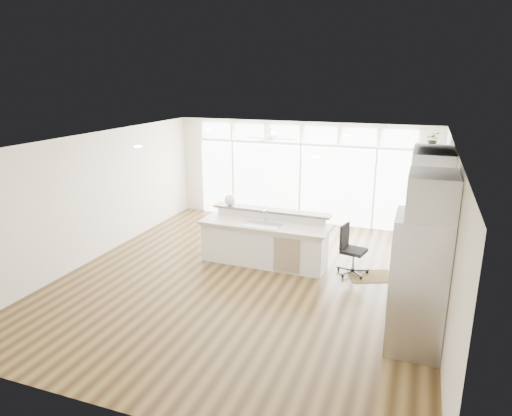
% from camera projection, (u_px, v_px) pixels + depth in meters
% --- Properties ---
extents(floor, '(7.00, 8.00, 0.02)m').
position_uv_depth(floor, '(248.00, 279.00, 8.98)').
color(floor, '#3F2B13').
rests_on(floor, ground).
extents(ceiling, '(7.00, 8.00, 0.02)m').
position_uv_depth(ceiling, '(247.00, 141.00, 8.22)').
color(ceiling, white).
rests_on(ceiling, wall_back).
extents(wall_back, '(7.00, 0.04, 2.70)m').
position_uv_depth(wall_back, '(301.00, 172.00, 12.21)').
color(wall_back, silver).
rests_on(wall_back, floor).
extents(wall_front, '(7.00, 0.04, 2.70)m').
position_uv_depth(wall_front, '(116.00, 311.00, 4.99)').
color(wall_front, silver).
rests_on(wall_front, floor).
extents(wall_left, '(0.04, 8.00, 2.70)m').
position_uv_depth(wall_left, '(95.00, 196.00, 9.75)').
color(wall_left, silver).
rests_on(wall_left, floor).
extents(wall_right, '(0.04, 8.00, 2.70)m').
position_uv_depth(wall_right, '(447.00, 234.00, 7.44)').
color(wall_right, silver).
rests_on(wall_right, floor).
extents(glass_wall, '(5.80, 0.06, 2.08)m').
position_uv_depth(glass_wall, '(300.00, 184.00, 12.24)').
color(glass_wall, silver).
rests_on(glass_wall, wall_back).
extents(transom_row, '(5.90, 0.06, 0.40)m').
position_uv_depth(transom_row, '(302.00, 134.00, 11.87)').
color(transom_row, silver).
rests_on(transom_row, wall_back).
extents(desk_window, '(0.04, 0.85, 0.85)m').
position_uv_depth(desk_window, '(445.00, 217.00, 7.67)').
color(desk_window, white).
rests_on(desk_window, wall_right).
extents(ceiling_fan, '(1.16, 1.16, 0.32)m').
position_uv_depth(ceiling_fan, '(270.00, 134.00, 10.98)').
color(ceiling_fan, white).
rests_on(ceiling_fan, ceiling).
extents(recessed_lights, '(3.40, 3.00, 0.02)m').
position_uv_depth(recessed_lights, '(251.00, 141.00, 8.41)').
color(recessed_lights, white).
rests_on(recessed_lights, ceiling).
extents(oven_cabinet, '(0.64, 1.20, 2.50)m').
position_uv_depth(oven_cabinet, '(426.00, 209.00, 9.20)').
color(oven_cabinet, white).
rests_on(oven_cabinet, floor).
extents(desk_nook, '(0.72, 1.30, 0.76)m').
position_uv_depth(desk_nook, '(418.00, 278.00, 8.10)').
color(desk_nook, white).
rests_on(desk_nook, floor).
extents(upper_cabinets, '(0.64, 1.30, 0.64)m').
position_uv_depth(upper_cabinets, '(432.00, 169.00, 7.55)').
color(upper_cabinets, white).
rests_on(upper_cabinets, wall_right).
extents(refrigerator, '(0.76, 0.90, 2.00)m').
position_uv_depth(refrigerator, '(418.00, 284.00, 6.45)').
color(refrigerator, silver).
rests_on(refrigerator, floor).
extents(fridge_cabinet, '(0.64, 0.90, 0.60)m').
position_uv_depth(fridge_cabinet, '(432.00, 195.00, 6.07)').
color(fridge_cabinet, white).
rests_on(fridge_cabinet, wall_right).
extents(framed_photos, '(0.06, 0.22, 0.80)m').
position_uv_depth(framed_photos, '(443.00, 215.00, 8.27)').
color(framed_photos, black).
rests_on(framed_photos, wall_right).
extents(kitchen_island, '(2.75, 1.09, 1.08)m').
position_uv_depth(kitchen_island, '(264.00, 240.00, 9.53)').
color(kitchen_island, white).
rests_on(kitchen_island, floor).
extents(rug, '(1.02, 0.90, 0.01)m').
position_uv_depth(rug, '(371.00, 276.00, 9.04)').
color(rug, '#392712').
rests_on(rug, floor).
extents(office_chair, '(0.61, 0.58, 1.00)m').
position_uv_depth(office_chair, '(354.00, 251.00, 9.03)').
color(office_chair, black).
rests_on(office_chair, floor).
extents(fishbowl, '(0.25, 0.25, 0.24)m').
position_uv_depth(fishbowl, '(230.00, 200.00, 10.03)').
color(fishbowl, silver).
rests_on(fishbowl, kitchen_island).
extents(monitor, '(0.12, 0.43, 0.36)m').
position_uv_depth(monitor, '(416.00, 248.00, 7.98)').
color(monitor, black).
rests_on(monitor, desk_nook).
extents(keyboard, '(0.12, 0.31, 0.02)m').
position_uv_depth(keyboard, '(405.00, 255.00, 8.08)').
color(keyboard, silver).
rests_on(keyboard, desk_nook).
extents(potted_plant, '(0.30, 0.32, 0.23)m').
position_uv_depth(potted_plant, '(433.00, 141.00, 8.83)').
color(potted_plant, '#2E5122').
rests_on(potted_plant, oven_cabinet).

